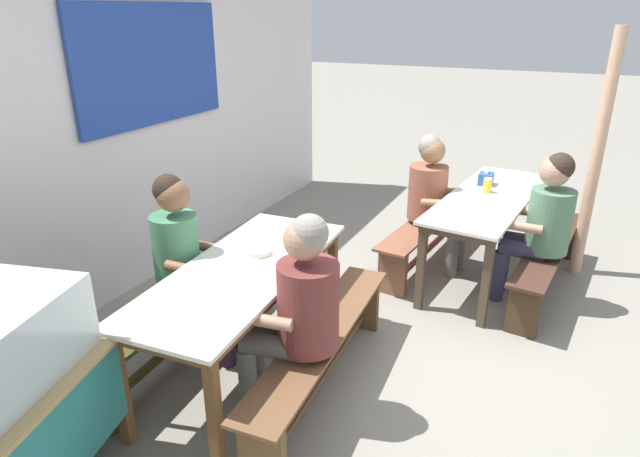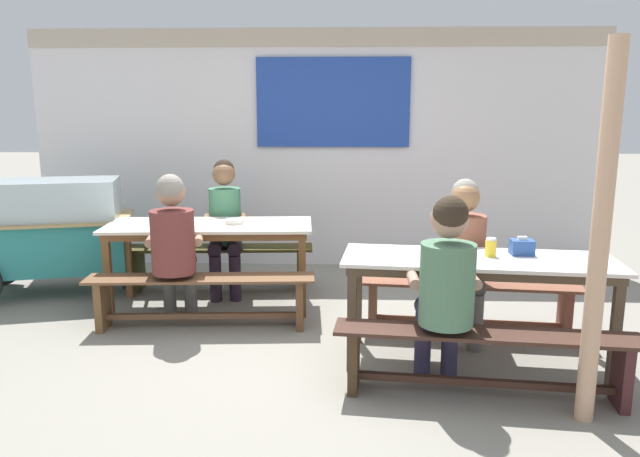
{
  "view_description": "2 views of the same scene",
  "coord_description": "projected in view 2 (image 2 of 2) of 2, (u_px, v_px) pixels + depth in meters",
  "views": [
    {
      "loc": [
        -3.4,
        -0.81,
        2.25
      ],
      "look_at": [
        0.07,
        0.87,
        0.69
      ],
      "focal_mm": 30.48,
      "sensor_mm": 36.0,
      "label": 1
    },
    {
      "loc": [
        0.28,
        -4.21,
        1.77
      ],
      "look_at": [
        0.1,
        0.76,
        0.77
      ],
      "focal_mm": 33.58,
      "sensor_mm": 36.0,
      "label": 2
    }
  ],
  "objects": [
    {
      "name": "dining_table_far",
      "position": [
        210.0,
        232.0,
        5.3
      ],
      "size": [
        1.84,
        0.82,
        0.76
      ],
      "color": "silver",
      "rests_on": "ground_plane"
    },
    {
      "name": "food_cart",
      "position": [
        52.0,
        228.0,
        5.73
      ],
      "size": [
        1.86,
        1.15,
        1.1
      ],
      "color": "teal",
      "rests_on": "ground_plane"
    },
    {
      "name": "tissue_box",
      "position": [
        522.0,
        247.0,
        4.16
      ],
      "size": [
        0.15,
        0.12,
        0.13
      ],
      "color": "#2B519D",
      "rests_on": "dining_table_near"
    },
    {
      "name": "backdrop_wall",
      "position": [
        317.0,
        144.0,
        6.69
      ],
      "size": [
        6.3,
        0.23,
        2.62
      ],
      "color": "silver",
      "rests_on": "ground_plane"
    },
    {
      "name": "condiment_jar",
      "position": [
        491.0,
        247.0,
        4.12
      ],
      "size": [
        0.08,
        0.08,
        0.13
      ],
      "color": "yellow",
      "rests_on": "dining_table_near"
    },
    {
      "name": "bench_far_back",
      "position": [
        219.0,
        260.0,
        5.91
      ],
      "size": [
        1.85,
        0.42,
        0.43
      ],
      "color": "#413C18",
      "rests_on": "ground_plane"
    },
    {
      "name": "bench_near_back",
      "position": [
        467.0,
        300.0,
        4.71
      ],
      "size": [
        1.74,
        0.47,
        0.43
      ],
      "color": "brown",
      "rests_on": "ground_plane"
    },
    {
      "name": "person_left_back_turned",
      "position": [
        174.0,
        240.0,
        4.82
      ],
      "size": [
        0.5,
        0.59,
        1.27
      ],
      "color": "#605F5B",
      "rests_on": "ground_plane"
    },
    {
      "name": "bench_near_front",
      "position": [
        485.0,
        354.0,
        3.66
      ],
      "size": [
        1.86,
        0.46,
        0.43
      ],
      "color": "#40271E",
      "rests_on": "ground_plane"
    },
    {
      "name": "person_center_facing",
      "position": [
        225.0,
        219.0,
        5.75
      ],
      "size": [
        0.46,
        0.59,
        1.29
      ],
      "color": "#2A1E2E",
      "rests_on": "ground_plane"
    },
    {
      "name": "dining_table_near",
      "position": [
        478.0,
        269.0,
        4.11
      ],
      "size": [
        1.9,
        0.82,
        0.76
      ],
      "color": "silver",
      "rests_on": "ground_plane"
    },
    {
      "name": "ground_plane",
      "position": [
        303.0,
        349.0,
        4.48
      ],
      "size": [
        40.0,
        40.0,
        0.0
      ],
      "primitive_type": "plane",
      "color": "gray"
    },
    {
      "name": "person_near_front",
      "position": [
        446.0,
        281.0,
        3.67
      ],
      "size": [
        0.45,
        0.53,
        1.27
      ],
      "color": "#34304D",
      "rests_on": "ground_plane"
    },
    {
      "name": "bench_far_front",
      "position": [
        201.0,
        294.0,
        4.85
      ],
      "size": [
        1.85,
        0.41,
        0.43
      ],
      "color": "brown",
      "rests_on": "ground_plane"
    },
    {
      "name": "wooden_support_post",
      "position": [
        600.0,
        239.0,
        3.26
      ],
      "size": [
        0.1,
        0.1,
        2.14
      ],
      "primitive_type": "cylinder",
      "color": "tan",
      "rests_on": "ground_plane"
    },
    {
      "name": "person_right_near_table",
      "position": [
        463.0,
        248.0,
        4.58
      ],
      "size": [
        0.49,
        0.55,
        1.24
      ],
      "color": "#645F5C",
      "rests_on": "ground_plane"
    },
    {
      "name": "soup_bowl",
      "position": [
        234.0,
        222.0,
        5.29
      ],
      "size": [
        0.16,
        0.16,
        0.04
      ],
      "primitive_type": "cylinder",
      "color": "silver",
      "rests_on": "dining_table_far"
    }
  ]
}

